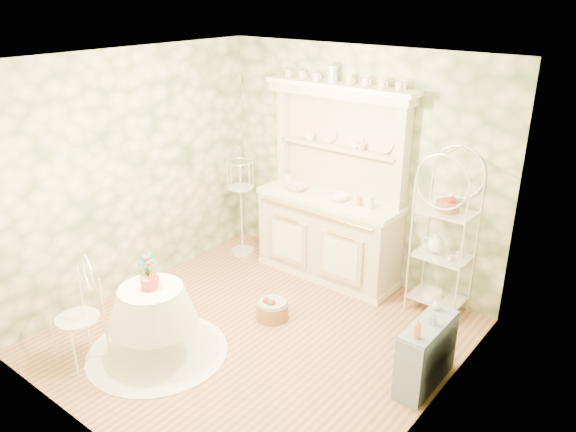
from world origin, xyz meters
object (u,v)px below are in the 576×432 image
Objects in this scene: round_table at (154,321)px; floor_basket at (272,310)px; side_shelf at (426,353)px; bakers_rack at (445,229)px; kitchen_dresser at (329,186)px; birdcage_stand at (241,205)px; cafe_chair at (78,324)px.

round_table reaches higher than floor_basket.
side_shelf is at bearing 0.86° from floor_basket.
bakers_rack is 6.07× the size of floor_basket.
kitchen_dresser is at bearing 81.08° from round_table.
birdcage_stand is at bearing 143.61° from floor_basket.
floor_basket is at bearing 67.92° from round_table.
side_shelf is (1.83, -1.14, -0.84)m from kitchen_dresser.
cafe_chair reaches higher than side_shelf.
birdcage_stand reaches higher than cafe_chair.
round_table is (-1.76, -2.41, -0.60)m from bakers_rack.
birdcage_stand is 4.22× the size of floor_basket.
floor_basket is (1.33, -0.98, -0.57)m from birdcage_stand.
birdcage_stand is 1.75m from floor_basket.
round_table is 0.54× the size of birdcage_stand.
side_shelf is at bearing -17.37° from birdcage_stand.
bakers_rack reaches higher than floor_basket.
side_shelf is (0.44, -1.22, -0.65)m from bakers_rack.
cafe_chair is at bearing -125.94° from bakers_rack.
round_table is 2.26× the size of floor_basket.
kitchen_dresser reaches higher than cafe_chair.
cafe_chair is 2.44× the size of floor_basket.
bakers_rack is at bearing 71.43° from cafe_chair.
kitchen_dresser is 7.24× the size of floor_basket.
kitchen_dresser is 1.19× the size of bakers_rack.
side_shelf is at bearing -31.93° from kitchen_dresser.
cafe_chair is at bearing -81.64° from birdcage_stand.
kitchen_dresser is 1.72× the size of birdcage_stand.
kitchen_dresser reaches higher than bakers_rack.
bakers_rack is at bearing 2.99° from kitchen_dresser.
kitchen_dresser reaches higher than round_table.
kitchen_dresser is 1.57m from floor_basket.
cafe_chair is at bearing -141.49° from side_shelf.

